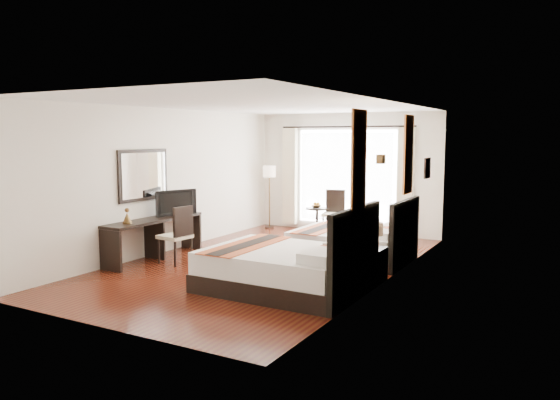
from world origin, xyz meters
The scene contains 29 objects.
floor centered at (0.00, 0.00, -0.01)m, with size 4.50×7.50×0.01m, color #3B0F0A.
ceiling centered at (0.00, 0.00, 2.79)m, with size 4.50×7.50×0.02m, color white.
wall_headboard centered at (2.25, 0.00, 1.40)m, with size 0.01×7.50×2.80m, color silver.
wall_desk centered at (-2.25, 0.00, 1.40)m, with size 0.01×7.50×2.80m, color silver.
wall_window centered at (0.00, 3.75, 1.40)m, with size 4.50×0.01×2.80m, color silver.
wall_entry centered at (0.00, -3.75, 1.40)m, with size 4.50×0.01×2.80m, color silver.
window_glass centered at (0.00, 3.73, 1.30)m, with size 2.40×0.02×2.20m, color white.
sheer_curtain centered at (0.00, 3.67, 1.30)m, with size 2.30×0.02×2.10m, color white.
drape_left centered at (-1.45, 3.63, 1.28)m, with size 0.35×0.14×2.35m, color beige.
drape_right centered at (1.45, 3.63, 1.28)m, with size 0.35×0.14×2.35m, color beige.
art_panel_near centered at (2.23, -1.26, 1.95)m, with size 0.03×0.50×1.35m, color maroon.
art_panel_far centered at (2.23, 1.08, 1.95)m, with size 0.03×0.50×1.35m, color maroon.
wall_sconce centered at (2.19, -0.24, 1.92)m, with size 0.10×0.14×0.14m, color #453218.
mirror_frame centered at (-2.22, -0.66, 1.55)m, with size 0.04×1.25×0.95m, color black.
mirror_glass centered at (-2.19, -0.66, 1.55)m, with size 0.01×1.12×0.82m, color white.
bed_near centered at (1.16, -1.26, 0.34)m, with size 2.30×1.80×1.30m.
bed_far centered at (1.27, 1.08, 0.30)m, with size 2.07×1.61×1.16m.
nightstand centered at (2.03, -0.24, 0.27)m, with size 0.45×0.55×0.53m, color black.
table_lamp centered at (2.07, -0.10, 0.78)m, with size 0.26×0.26×0.42m.
vase centered at (2.05, -0.34, 0.57)m, with size 0.13×0.13×0.13m, color black.
console_desk centered at (-1.99, -0.66, 0.38)m, with size 0.50×2.20×0.76m, color black.
television centered at (-1.97, -0.11, 1.00)m, with size 0.85×0.11×0.49m, color black.
bronze_figurine centered at (-1.99, -1.33, 0.88)m, with size 0.16×0.16×0.24m, color #453218, non-canonical shape.
desk_chair centered at (-1.42, -0.74, 0.32)m, with size 0.53×0.53×1.04m.
floor_lamp centered at (-1.85, 3.32, 1.30)m, with size 0.31×0.31×1.54m.
side_table centered at (-0.54, 3.28, 0.30)m, with size 0.52×0.52×0.60m, color black.
fruit_bowl centered at (-0.56, 3.29, 0.63)m, with size 0.24×0.24×0.06m, color #482E19.
window_chair centered at (-0.09, 3.23, 0.31)m, with size 0.57×0.57×1.03m.
jute_rug centered at (0.02, 2.32, 0.01)m, with size 1.15×0.78×0.01m, color tan.
Camera 1 is at (4.90, -8.18, 2.27)m, focal length 35.00 mm.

